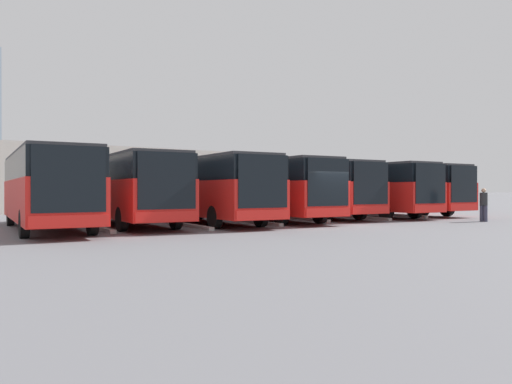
{
  "coord_description": "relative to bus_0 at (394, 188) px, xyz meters",
  "views": [
    {
      "loc": [
        16.1,
        16.56,
        1.68
      ],
      "look_at": [
        0.38,
        -5.62,
        1.56
      ],
      "focal_mm": 35.0,
      "sensor_mm": 36.0,
      "label": 1
    }
  ],
  "objects": [
    {
      "name": "ground_plane",
      "position": [
        11.21,
        5.73,
        -1.8
      ],
      "size": [
        600.0,
        600.0,
        0.0
      ],
      "primitive_type": "plane",
      "color": "slate"
    },
    {
      "name": "bus_0",
      "position": [
        0.0,
        0.0,
        0.0
      ],
      "size": [
        3.67,
        11.48,
        3.22
      ],
      "rotation": [
        0.0,
        0.0,
        -0.1
      ],
      "color": "red",
      "rests_on": "ground_plane"
    },
    {
      "name": "curb_divider_0",
      "position": [
        1.87,
        1.67,
        -1.73
      ],
      "size": [
        0.73,
        5.05,
        0.15
      ],
      "primitive_type": "cube",
      "rotation": [
        0.0,
        0.0,
        -0.1
      ],
      "color": "#B2B2AD",
      "rests_on": "ground_plane"
    },
    {
      "name": "bus_1",
      "position": [
        3.74,
        0.38,
        0.0
      ],
      "size": [
        3.67,
        11.48,
        3.22
      ],
      "rotation": [
        0.0,
        0.0,
        -0.1
      ],
      "color": "red",
      "rests_on": "ground_plane"
    },
    {
      "name": "curb_divider_1",
      "position": [
        5.61,
        2.05,
        -1.73
      ],
      "size": [
        0.73,
        5.05,
        0.15
      ],
      "primitive_type": "cube",
      "rotation": [
        0.0,
        0.0,
        -0.1
      ],
      "color": "#B2B2AD",
      "rests_on": "ground_plane"
    },
    {
      "name": "bus_2",
      "position": [
        7.48,
        -0.46,
        0.0
      ],
      "size": [
        3.67,
        11.48,
        3.22
      ],
      "rotation": [
        0.0,
        0.0,
        -0.1
      ],
      "color": "red",
      "rests_on": "ground_plane"
    },
    {
      "name": "curb_divider_2",
      "position": [
        9.34,
        1.21,
        -1.73
      ],
      "size": [
        0.73,
        5.05,
        0.15
      ],
      "primitive_type": "cube",
      "rotation": [
        0.0,
        0.0,
        -0.1
      ],
      "color": "#B2B2AD",
      "rests_on": "ground_plane"
    },
    {
      "name": "bus_3",
      "position": [
        11.22,
        0.38,
        0.0
      ],
      "size": [
        3.67,
        11.48,
        3.22
      ],
      "rotation": [
        0.0,
        0.0,
        -0.1
      ],
      "color": "red",
      "rests_on": "ground_plane"
    },
    {
      "name": "curb_divider_3",
      "position": [
        13.08,
        2.04,
        -1.73
      ],
      "size": [
        0.73,
        5.05,
        0.15
      ],
      "primitive_type": "cube",
      "rotation": [
        0.0,
        0.0,
        -0.1
      ],
      "color": "#B2B2AD",
      "rests_on": "ground_plane"
    },
    {
      "name": "bus_4",
      "position": [
        14.95,
        0.54,
        0.0
      ],
      "size": [
        3.67,
        11.48,
        3.22
      ],
      "rotation": [
        0.0,
        0.0,
        -0.1
      ],
      "color": "red",
      "rests_on": "ground_plane"
    },
    {
      "name": "curb_divider_4",
      "position": [
        16.82,
        2.21,
        -1.73
      ],
      "size": [
        0.73,
        5.05,
        0.15
      ],
      "primitive_type": "cube",
      "rotation": [
        0.0,
        0.0,
        -0.1
      ],
      "color": "#B2B2AD",
      "rests_on": "ground_plane"
    },
    {
      "name": "bus_5",
      "position": [
        18.69,
        -0.43,
        0.0
      ],
      "size": [
        3.67,
        11.48,
        3.22
      ],
      "rotation": [
        0.0,
        0.0,
        -0.1
      ],
      "color": "red",
      "rests_on": "ground_plane"
    },
    {
      "name": "curb_divider_5",
      "position": [
        20.56,
        1.24,
        -1.73
      ],
      "size": [
        0.73,
        5.05,
        0.15
      ],
      "primitive_type": "cube",
      "rotation": [
        0.0,
        0.0,
        -0.1
      ],
      "color": "#B2B2AD",
      "rests_on": "ground_plane"
    },
    {
      "name": "bus_6",
      "position": [
        22.43,
        0.3,
        0.0
      ],
      "size": [
        3.67,
        11.48,
        3.22
      ],
      "rotation": [
        0.0,
        0.0,
        -0.1
      ],
      "color": "red",
      "rests_on": "ground_plane"
    },
    {
      "name": "pedestrian",
      "position": [
        2.34,
        7.82,
        -0.86
      ],
      "size": [
        0.4,
        0.42,
        1.76
      ],
      "rotation": [
        0.0,
        0.0,
        4.69
      ],
      "color": "#38384C",
      "rests_on": "ground_plane"
    },
    {
      "name": "station_building",
      "position": [
        11.21,
        -20.51,
        0.73
      ],
      "size": [
        27.11,
        14.59,
        5.01
      ],
      "color": "beige",
      "rests_on": "ground_plane"
    }
  ]
}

